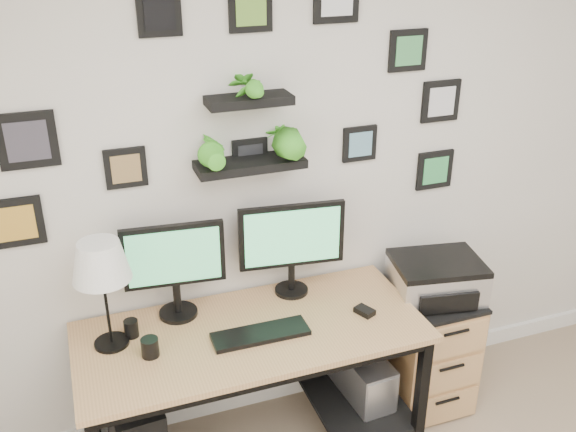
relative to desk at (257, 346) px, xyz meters
name	(u,v)px	position (x,y,z in m)	size (l,w,h in m)	color
room	(303,383)	(0.36, 0.32, -0.58)	(4.00, 4.00, 4.00)	tan
desk	(257,346)	(0.00, 0.00, 0.00)	(1.60, 0.70, 0.75)	tan
monitor_left	(174,264)	(-0.33, 0.20, 0.40)	(0.47, 0.20, 0.48)	black
monitor_right	(292,242)	(0.25, 0.20, 0.41)	(0.52, 0.19, 0.48)	black
keyboard	(261,334)	(-0.01, -0.10, 0.13)	(0.44, 0.14, 0.02)	black
mouse	(365,311)	(0.51, -0.09, 0.14)	(0.06, 0.09, 0.03)	black
table_lamp	(101,264)	(-0.65, 0.07, 0.53)	(0.25, 0.25, 0.51)	black
mug	(150,347)	(-0.50, -0.07, 0.17)	(0.08, 0.08, 0.09)	black
pen_cup	(131,328)	(-0.56, 0.10, 0.16)	(0.06, 0.06, 0.08)	black
pc_tower_black	(136,431)	(-0.60, 0.05, -0.38)	(0.22, 0.49, 0.49)	black
pc_tower_grey	(360,388)	(0.56, 0.00, -0.41)	(0.22, 0.45, 0.43)	gray
file_cabinet	(424,346)	(0.97, 0.06, -0.29)	(0.43, 0.53, 0.67)	tan
printer	(436,278)	(0.99, 0.04, 0.15)	(0.50, 0.43, 0.20)	silver
wall_decor	(254,120)	(0.09, 0.27, 1.02)	(2.28, 0.18, 1.10)	black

